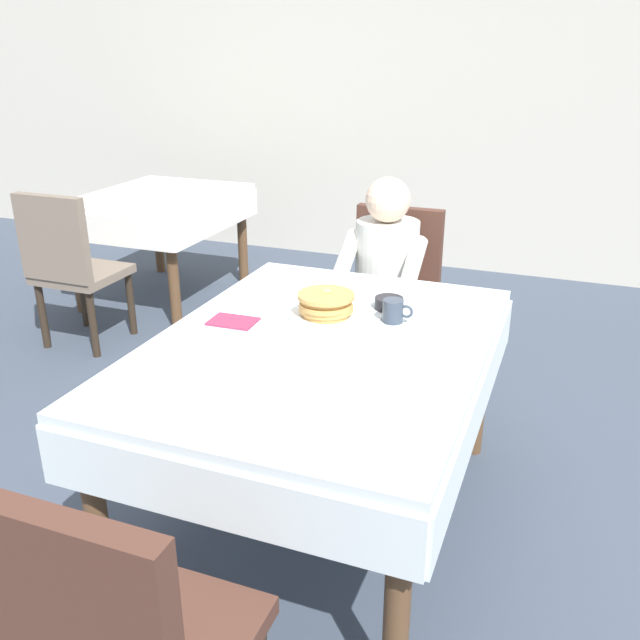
# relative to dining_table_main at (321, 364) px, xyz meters

# --- Properties ---
(ground_plane) EXTENTS (14.00, 14.00, 0.00)m
(ground_plane) POSITION_rel_dining_table_main_xyz_m (0.00, 0.00, -0.65)
(ground_plane) COLOR #3D4756
(back_wall) EXTENTS (12.00, 0.16, 3.20)m
(back_wall) POSITION_rel_dining_table_main_xyz_m (0.00, 3.40, 0.95)
(back_wall) COLOR beige
(back_wall) RESTS_ON ground
(dining_table_main) EXTENTS (1.12, 1.52, 0.74)m
(dining_table_main) POSITION_rel_dining_table_main_xyz_m (0.00, 0.00, 0.00)
(dining_table_main) COLOR silver
(dining_table_main) RESTS_ON ground
(chair_diner) EXTENTS (0.44, 0.45, 0.93)m
(chair_diner) POSITION_rel_dining_table_main_xyz_m (-0.06, 1.17, -0.12)
(chair_diner) COLOR #4C2D23
(chair_diner) RESTS_ON ground
(diner_person) EXTENTS (0.40, 0.43, 1.12)m
(diner_person) POSITION_rel_dining_table_main_xyz_m (-0.06, 1.01, 0.02)
(diner_person) COLOR silver
(diner_person) RESTS_ON ground
(plate_breakfast) EXTENTS (0.28, 0.28, 0.02)m
(plate_breakfast) POSITION_rel_dining_table_main_xyz_m (-0.05, 0.19, 0.10)
(plate_breakfast) COLOR white
(plate_breakfast) RESTS_ON dining_table_main
(breakfast_stack) EXTENTS (0.21, 0.22, 0.10)m
(breakfast_stack) POSITION_rel_dining_table_main_xyz_m (-0.05, 0.19, 0.15)
(breakfast_stack) COLOR tan
(breakfast_stack) RESTS_ON plate_breakfast
(cup_coffee) EXTENTS (0.11, 0.08, 0.08)m
(cup_coffee) POSITION_rel_dining_table_main_xyz_m (0.19, 0.25, 0.13)
(cup_coffee) COLOR #333D4C
(cup_coffee) RESTS_ON dining_table_main
(bowl_butter) EXTENTS (0.11, 0.11, 0.04)m
(bowl_butter) POSITION_rel_dining_table_main_xyz_m (0.14, 0.38, 0.11)
(bowl_butter) COLOR black
(bowl_butter) RESTS_ON dining_table_main
(fork_left_of_plate) EXTENTS (0.02, 0.18, 0.00)m
(fork_left_of_plate) POSITION_rel_dining_table_main_xyz_m (-0.24, 0.17, 0.09)
(fork_left_of_plate) COLOR silver
(fork_left_of_plate) RESTS_ON dining_table_main
(knife_right_of_plate) EXTENTS (0.03, 0.20, 0.00)m
(knife_right_of_plate) POSITION_rel_dining_table_main_xyz_m (0.14, 0.17, 0.09)
(knife_right_of_plate) COLOR silver
(knife_right_of_plate) RESTS_ON dining_table_main
(spoon_near_edge) EXTENTS (0.15, 0.04, 0.00)m
(spoon_near_edge) POSITION_rel_dining_table_main_xyz_m (-0.04, -0.16, 0.09)
(spoon_near_edge) COLOR silver
(spoon_near_edge) RESTS_ON dining_table_main
(napkin_folded) EXTENTS (0.17, 0.13, 0.01)m
(napkin_folded) POSITION_rel_dining_table_main_xyz_m (-0.36, 0.03, 0.09)
(napkin_folded) COLOR #8C2D4C
(napkin_folded) RESTS_ON dining_table_main
(background_table_far) EXTENTS (0.92, 1.12, 0.74)m
(background_table_far) POSITION_rel_dining_table_main_xyz_m (-1.91, 1.91, -0.03)
(background_table_far) COLOR white
(background_table_far) RESTS_ON ground
(background_chair_empty) EXTENTS (0.44, 0.45, 0.93)m
(background_chair_empty) POSITION_rel_dining_table_main_xyz_m (-1.91, 0.96, -0.12)
(background_chair_empty) COLOR #7A6B5B
(background_chair_empty) RESTS_ON ground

